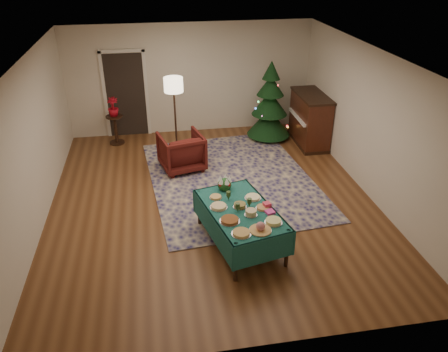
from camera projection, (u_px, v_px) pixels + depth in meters
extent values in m
plane|color=#593319|center=(212.00, 199.00, 8.34)|extent=(7.00, 7.00, 0.00)
plane|color=white|center=(210.00, 56.00, 7.06)|extent=(7.00, 7.00, 0.00)
plane|color=beige|center=(191.00, 79.00, 10.74)|extent=(6.00, 0.00, 6.00)
plane|color=beige|center=(258.00, 259.00, 4.66)|extent=(6.00, 0.00, 6.00)
plane|color=beige|center=(33.00, 145.00, 7.26)|extent=(0.00, 7.00, 7.00)
plane|color=beige|center=(370.00, 123.00, 8.15)|extent=(0.00, 7.00, 7.00)
cube|color=black|center=(126.00, 96.00, 10.64)|extent=(0.92, 0.02, 2.04)
cube|color=silver|center=(105.00, 96.00, 10.55)|extent=(0.08, 0.04, 2.14)
cube|color=silver|center=(147.00, 94.00, 10.69)|extent=(0.08, 0.04, 2.14)
cube|color=silver|center=(121.00, 51.00, 10.12)|extent=(1.08, 0.04, 0.08)
cube|color=#17144D|center=(231.00, 178.00, 9.04)|extent=(3.56, 4.47, 0.02)
cylinder|color=black|center=(236.00, 262.00, 6.19)|extent=(0.06, 0.06, 0.67)
cylinder|color=black|center=(199.00, 208.00, 7.44)|extent=(0.06, 0.06, 0.67)
cylinder|color=black|center=(287.00, 248.00, 6.46)|extent=(0.06, 0.06, 0.67)
cylinder|color=black|center=(244.00, 198.00, 7.72)|extent=(0.06, 0.06, 0.67)
cube|color=#14493B|center=(241.00, 210.00, 6.80)|extent=(1.32, 1.86, 0.04)
cube|color=#14493B|center=(221.00, 195.00, 7.57)|extent=(0.98, 0.24, 0.42)
cube|color=#14493B|center=(264.00, 251.00, 6.22)|extent=(0.98, 0.24, 0.42)
cube|color=#14493B|center=(267.00, 214.00, 7.05)|extent=(0.40, 1.68, 0.42)
cube|color=#14493B|center=(212.00, 227.00, 6.73)|extent=(0.40, 1.68, 0.42)
cylinder|color=silver|center=(241.00, 234.00, 6.22)|extent=(0.29, 0.29, 0.01)
cylinder|color=tan|center=(241.00, 233.00, 6.21)|extent=(0.25, 0.25, 0.03)
cylinder|color=silver|center=(260.00, 230.00, 6.29)|extent=(0.33, 0.33, 0.01)
sphere|color=#CC727A|center=(260.00, 226.00, 6.25)|extent=(0.13, 0.13, 0.13)
cylinder|color=silver|center=(273.00, 222.00, 6.46)|extent=(0.27, 0.27, 0.01)
cylinder|color=#D8D172|center=(273.00, 221.00, 6.45)|extent=(0.23, 0.23, 0.04)
cylinder|color=silver|center=(230.00, 221.00, 6.50)|extent=(0.31, 0.31, 0.01)
cylinder|color=brown|center=(230.00, 220.00, 6.49)|extent=(0.26, 0.26, 0.04)
cylinder|color=silver|center=(251.00, 215.00, 6.65)|extent=(0.20, 0.20, 0.01)
cylinder|color=tan|center=(251.00, 212.00, 6.62)|extent=(0.17, 0.17, 0.08)
cylinder|color=silver|center=(263.00, 208.00, 6.81)|extent=(0.23, 0.23, 0.01)
cylinder|color=#B2844C|center=(263.00, 207.00, 6.80)|extent=(0.19, 0.19, 0.03)
cylinder|color=silver|center=(219.00, 207.00, 6.83)|extent=(0.28, 0.28, 0.01)
cylinder|color=#D8BF7F|center=(219.00, 206.00, 6.82)|extent=(0.24, 0.24, 0.04)
cylinder|color=silver|center=(240.00, 207.00, 6.85)|extent=(0.22, 0.22, 0.01)
cylinder|color=maroon|center=(240.00, 205.00, 6.83)|extent=(0.19, 0.19, 0.05)
cylinder|color=silver|center=(253.00, 198.00, 7.08)|extent=(0.27, 0.27, 0.01)
cylinder|color=#F2EACC|center=(253.00, 197.00, 7.07)|extent=(0.23, 0.23, 0.03)
cylinder|color=silver|center=(216.00, 198.00, 7.09)|extent=(0.21, 0.21, 0.01)
cylinder|color=tan|center=(216.00, 197.00, 7.08)|extent=(0.18, 0.18, 0.03)
cone|color=#2D471E|center=(228.00, 198.00, 7.02)|extent=(0.06, 0.06, 0.08)
cylinder|color=#2D471E|center=(229.00, 194.00, 6.98)|extent=(0.07, 0.07, 0.08)
cone|color=#2D471E|center=(249.00, 205.00, 6.83)|extent=(0.06, 0.06, 0.08)
cylinder|color=#2D471E|center=(249.00, 201.00, 6.80)|extent=(0.07, 0.07, 0.08)
cone|color=#2D471E|center=(238.00, 210.00, 6.71)|extent=(0.06, 0.06, 0.08)
cylinder|color=#2D471E|center=(238.00, 206.00, 6.67)|extent=(0.07, 0.07, 0.08)
cube|color=#DE3D9A|center=(270.00, 212.00, 6.69)|extent=(0.16, 0.16, 0.04)
cube|color=#DD3D57|center=(267.00, 205.00, 6.81)|extent=(0.13, 0.13, 0.09)
sphere|color=#1E4C1E|center=(225.00, 185.00, 7.30)|extent=(0.23, 0.23, 0.23)
cone|color=white|center=(229.00, 179.00, 7.26)|extent=(0.09, 0.09, 0.11)
cone|color=white|center=(225.00, 177.00, 7.32)|extent=(0.09, 0.09, 0.11)
cone|color=white|center=(220.00, 178.00, 7.28)|extent=(0.09, 0.09, 0.11)
cone|color=white|center=(221.00, 181.00, 7.20)|extent=(0.09, 0.09, 0.11)
cone|color=white|center=(227.00, 181.00, 7.18)|extent=(0.09, 0.09, 0.11)
sphere|color=#B20C0F|center=(229.00, 181.00, 7.34)|extent=(0.06, 0.06, 0.06)
sphere|color=#B20C0F|center=(221.00, 181.00, 7.34)|extent=(0.06, 0.06, 0.06)
sphere|color=#B20C0F|center=(220.00, 185.00, 7.22)|extent=(0.06, 0.06, 0.06)
sphere|color=#B20C0F|center=(229.00, 185.00, 7.22)|extent=(0.06, 0.06, 0.06)
imported|color=#4C1410|center=(181.00, 150.00, 9.25)|extent=(1.02, 0.98, 0.89)
cylinder|color=#A57F3F|center=(177.00, 150.00, 10.26)|extent=(0.30, 0.30, 0.03)
cylinder|color=black|center=(175.00, 119.00, 9.89)|extent=(0.04, 0.04, 1.59)
cylinder|color=#FFEABF|center=(173.00, 85.00, 9.51)|extent=(0.42, 0.42, 0.32)
cylinder|color=black|center=(117.00, 142.00, 10.64)|extent=(0.35, 0.35, 0.04)
cylinder|color=black|center=(116.00, 130.00, 10.48)|extent=(0.08, 0.08, 0.65)
cylinder|color=black|center=(114.00, 116.00, 10.32)|extent=(0.39, 0.39, 0.03)
imported|color=#A30B19|center=(113.00, 111.00, 10.25)|extent=(0.25, 0.45, 0.25)
cylinder|color=black|center=(268.00, 135.00, 10.91)|extent=(0.12, 0.12, 0.15)
cone|color=black|center=(269.00, 121.00, 10.74)|extent=(1.37, 1.37, 0.67)
cone|color=black|center=(270.00, 103.00, 10.51)|extent=(1.12, 1.12, 0.58)
cone|color=black|center=(271.00, 85.00, 10.31)|extent=(0.85, 0.85, 0.48)
cone|color=black|center=(271.00, 70.00, 10.14)|extent=(0.55, 0.55, 0.43)
cube|color=black|center=(308.00, 141.00, 10.64)|extent=(0.62, 1.40, 0.08)
cube|color=#38190E|center=(310.00, 119.00, 10.37)|extent=(0.60, 1.38, 1.14)
cube|color=black|center=(312.00, 95.00, 10.09)|extent=(0.64, 1.42, 0.05)
cube|color=white|center=(298.00, 117.00, 10.29)|extent=(0.13, 1.18, 0.06)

